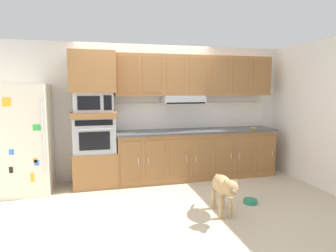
# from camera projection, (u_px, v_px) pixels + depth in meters

# --- Properties ---
(ground_plane) EXTENTS (9.60, 9.60, 0.00)m
(ground_plane) POSITION_uv_depth(u_px,v_px,m) (157.00, 195.00, 4.54)
(ground_plane) COLOR beige
(back_kitchen_wall) EXTENTS (6.20, 0.12, 2.50)m
(back_kitchen_wall) POSITION_uv_depth(u_px,v_px,m) (145.00, 112.00, 5.44)
(back_kitchen_wall) COLOR silver
(back_kitchen_wall) RESTS_ON ground
(side_panel_right) EXTENTS (0.12, 7.10, 2.50)m
(side_panel_right) POSITION_uv_depth(u_px,v_px,m) (312.00, 114.00, 5.03)
(side_panel_right) COLOR white
(side_panel_right) RESTS_ON ground
(refrigerator) EXTENTS (0.76, 0.73, 1.76)m
(refrigerator) POSITION_uv_depth(u_px,v_px,m) (26.00, 139.00, 4.60)
(refrigerator) COLOR silver
(refrigerator) RESTS_ON ground
(oven_base_cabinet) EXTENTS (0.74, 0.62, 0.60)m
(oven_base_cabinet) POSITION_uv_depth(u_px,v_px,m) (96.00, 168.00, 5.00)
(oven_base_cabinet) COLOR #996638
(oven_base_cabinet) RESTS_ON ground
(built_in_oven) EXTENTS (0.70, 0.62, 0.60)m
(built_in_oven) POSITION_uv_depth(u_px,v_px,m) (95.00, 135.00, 4.92)
(built_in_oven) COLOR #A8AAAF
(built_in_oven) RESTS_ON oven_base_cabinet
(appliance_mid_shelf) EXTENTS (0.74, 0.62, 0.10)m
(appliance_mid_shelf) POSITION_uv_depth(u_px,v_px,m) (94.00, 114.00, 4.87)
(appliance_mid_shelf) COLOR #996638
(appliance_mid_shelf) RESTS_ON built_in_oven
(microwave) EXTENTS (0.64, 0.54, 0.32)m
(microwave) POSITION_uv_depth(u_px,v_px,m) (94.00, 102.00, 4.84)
(microwave) COLOR #A8AAAF
(microwave) RESTS_ON appliance_mid_shelf
(appliance_upper_cabinet) EXTENTS (0.74, 0.62, 0.68)m
(appliance_upper_cabinet) POSITION_uv_depth(u_px,v_px,m) (93.00, 72.00, 4.78)
(appliance_upper_cabinet) COLOR #996638
(appliance_upper_cabinet) RESTS_ON microwave
(lower_cabinet_run) EXTENTS (3.00, 0.63, 0.88)m
(lower_cabinet_run) POSITION_uv_depth(u_px,v_px,m) (197.00, 155.00, 5.42)
(lower_cabinet_run) COLOR #996638
(lower_cabinet_run) RESTS_ON ground
(countertop_slab) EXTENTS (3.04, 0.64, 0.04)m
(countertop_slab) POSITION_uv_depth(u_px,v_px,m) (197.00, 131.00, 5.36)
(countertop_slab) COLOR #4C4C51
(countertop_slab) RESTS_ON lower_cabinet_run
(backsplash_panel) EXTENTS (3.04, 0.02, 0.50)m
(backsplash_panel) POSITION_uv_depth(u_px,v_px,m) (192.00, 115.00, 5.60)
(backsplash_panel) COLOR silver
(backsplash_panel) RESTS_ON countertop_slab
(upper_cabinet_with_hood) EXTENTS (3.00, 0.48, 0.88)m
(upper_cabinet_with_hood) POSITION_uv_depth(u_px,v_px,m) (195.00, 77.00, 5.34)
(upper_cabinet_with_hood) COLOR #996638
(upper_cabinet_with_hood) RESTS_ON backsplash_panel
(screwdriver) EXTENTS (0.16, 0.17, 0.03)m
(screwdriver) POSITION_uv_depth(u_px,v_px,m) (253.00, 128.00, 5.48)
(screwdriver) COLOR yellow
(screwdriver) RESTS_ON countertop_slab
(dog) EXTENTS (0.29, 0.83, 0.58)m
(dog) POSITION_uv_depth(u_px,v_px,m) (224.00, 187.00, 3.79)
(dog) COLOR tan
(dog) RESTS_ON ground
(dog_food_bowl) EXTENTS (0.20, 0.20, 0.06)m
(dog_food_bowl) POSITION_uv_depth(u_px,v_px,m) (250.00, 201.00, 4.22)
(dog_food_bowl) COLOR #267F66
(dog_food_bowl) RESTS_ON ground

